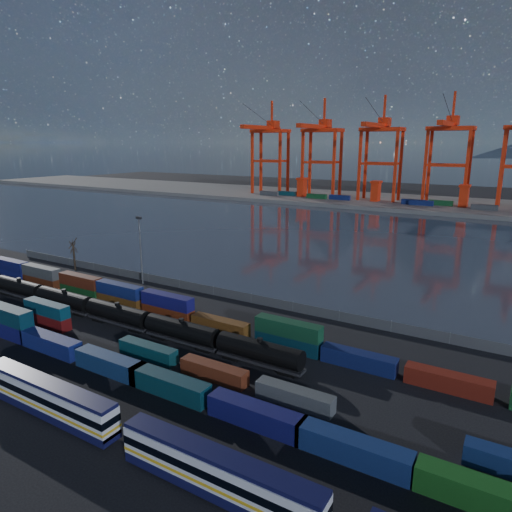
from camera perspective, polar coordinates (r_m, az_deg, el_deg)
The scene contains 14 objects.
ground at distance 78.23m, azimuth -11.66°, elevation -11.74°, with size 700.00×700.00×0.00m, color black.
harbor_water at distance 166.93m, azimuth 13.41°, elevation 2.01°, with size 700.00×700.00×0.00m, color #2E3542.
far_quay at distance 267.58m, azimuth 20.43°, elevation 6.13°, with size 700.00×70.00×2.00m, color #514F4C.
passenger_train at distance 49.06m, azimuth -4.81°, elevation -25.54°, with size 74.58×2.79×4.78m.
container_row_south at distance 76.49m, azimuth -20.17°, elevation -11.44°, with size 141.27×2.60×5.53m.
container_row_mid at distance 73.30m, azimuth -10.58°, elevation -12.25°, with size 140.82×2.20×4.70m.
container_row_north at distance 92.77m, azimuth -12.16°, elevation -6.10°, with size 128.44×2.37×5.04m.
tanker_string at distance 101.70m, azimuth -22.80°, elevation -5.07°, with size 107.83×3.19×4.56m.
waterfront_fence at distance 98.47m, azimuth -0.60°, elevation -5.33°, with size 160.12×0.12×2.20m.
bare_tree at distance 131.85m, azimuth -21.81°, elevation 0.24°, with size 2.36×2.44×8.95m.
yard_light_mast at distance 112.88m, azimuth -14.24°, elevation 1.13°, with size 1.60×0.40×16.60m.
gantry_cranes at distance 260.67m, azimuth 19.15°, elevation 13.76°, with size 197.53×43.25×58.57m.
quay_containers at distance 255.48m, azimuth 17.41°, elevation 6.55°, with size 172.58×10.99×2.60m.
straddle_carriers at distance 257.55m, azimuth 19.58°, elevation 7.46°, with size 140.00×7.00×11.10m.
Camera 1 is at (48.82, -51.06, 33.59)m, focal length 32.00 mm.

